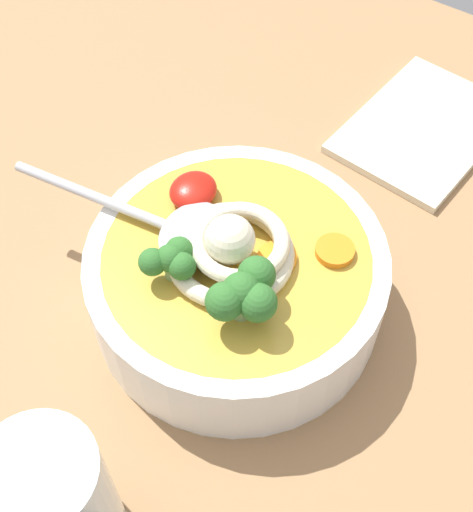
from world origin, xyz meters
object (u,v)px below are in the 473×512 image
noodle_pile (232,248)px  drinking_glass (58,505)px  soup_bowl (236,281)px  soup_spoon (172,224)px  folded_napkin (424,129)px

noodle_pile → drinking_glass: bearing=-175.4°
drinking_glass → noodle_pile: bearing=4.6°
soup_bowl → soup_spoon: 6.65cm
soup_spoon → folded_napkin: 29.54cm
folded_napkin → drinking_glass: bearing=177.6°
drinking_glass → folded_napkin: (46.92, -1.95, -5.59)cm
noodle_pile → soup_spoon: size_ratio=0.58×
soup_bowl → drinking_glass: drinking_glass is taller
noodle_pile → folded_napkin: (26.89, -3.58, -7.51)cm
noodle_pile → soup_spoon: (-0.45, 5.13, -0.48)cm
noodle_pile → soup_spoon: noodle_pile is taller
soup_spoon → folded_napkin: bearing=-116.1°
noodle_pile → folded_napkin: 28.14cm
drinking_glass → folded_napkin: drinking_glass is taller
soup_bowl → folded_napkin: size_ratio=1.31×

